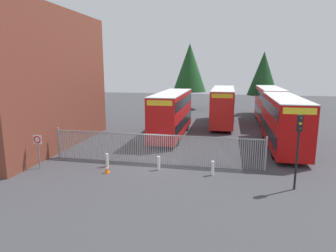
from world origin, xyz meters
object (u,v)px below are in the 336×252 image
(double_decker_bus_behind_fence_right, at_px, (269,104))
(double_decker_bus_far_back, at_px, (223,105))
(double_decker_bus_behind_fence_left, at_px, (172,112))
(bollard_near_left, at_px, (107,160))
(traffic_cone_by_gate, at_px, (107,169))
(bollard_near_right, at_px, (213,168))
(traffic_light_kerbside, at_px, (299,139))
(bollard_center_front, at_px, (159,163))
(double_decker_bus_near_gate, at_px, (284,120))
(speed_limit_sign_post, at_px, (38,143))

(double_decker_bus_behind_fence_right, xyz_separation_m, double_decker_bus_far_back, (-5.58, -2.13, 0.00))
(double_decker_bus_behind_fence_left, relative_size, bollard_near_left, 11.38)
(double_decker_bus_behind_fence_right, height_order, traffic_cone_by_gate, double_decker_bus_behind_fence_right)
(bollard_near_right, height_order, traffic_light_kerbside, traffic_light_kerbside)
(double_decker_bus_behind_fence_left, distance_m, traffic_cone_by_gate, 11.71)
(double_decker_bus_behind_fence_right, xyz_separation_m, traffic_light_kerbside, (-1.07, -20.99, 0.56))
(bollard_near_left, bearing_deg, double_decker_bus_behind_fence_left, 75.32)
(bollard_center_front, relative_size, traffic_cone_by_gate, 1.61)
(double_decker_bus_near_gate, relative_size, traffic_light_kerbside, 2.51)
(double_decker_bus_far_back, distance_m, traffic_cone_by_gate, 19.88)
(double_decker_bus_far_back, relative_size, traffic_cone_by_gate, 18.32)
(double_decker_bus_behind_fence_left, bearing_deg, bollard_center_front, -84.27)
(double_decker_bus_near_gate, height_order, bollard_near_left, double_decker_bus_near_gate)
(double_decker_bus_behind_fence_right, relative_size, bollard_near_right, 11.38)
(bollard_near_left, distance_m, traffic_cone_by_gate, 1.25)
(speed_limit_sign_post, bearing_deg, bollard_near_right, 5.16)
(double_decker_bus_behind_fence_right, relative_size, traffic_cone_by_gate, 18.32)
(double_decker_bus_behind_fence_left, xyz_separation_m, traffic_light_kerbside, (9.35, -11.70, 0.56))
(double_decker_bus_near_gate, xyz_separation_m, speed_limit_sign_post, (-17.22, -8.88, -0.65))
(double_decker_bus_behind_fence_left, relative_size, speed_limit_sign_post, 4.50)
(double_decker_bus_behind_fence_right, distance_m, speed_limit_sign_post, 27.12)
(double_decker_bus_behind_fence_right, relative_size, speed_limit_sign_post, 4.50)
(double_decker_bus_behind_fence_left, bearing_deg, double_decker_bus_behind_fence_right, 41.72)
(bollard_center_front, relative_size, bollard_near_right, 1.00)
(traffic_cone_by_gate, relative_size, speed_limit_sign_post, 0.25)
(double_decker_bus_behind_fence_left, height_order, bollard_center_front, double_decker_bus_behind_fence_left)
(bollard_near_left, xyz_separation_m, bollard_center_front, (3.67, 0.10, 0.00))
(double_decker_bus_near_gate, distance_m, bollard_near_left, 15.03)
(double_decker_bus_near_gate, bearing_deg, speed_limit_sign_post, -152.71)
(double_decker_bus_behind_fence_left, xyz_separation_m, bollard_near_left, (-2.66, -10.16, -1.95))
(bollard_near_left, height_order, speed_limit_sign_post, speed_limit_sign_post)
(bollard_center_front, height_order, speed_limit_sign_post, speed_limit_sign_post)
(speed_limit_sign_post, distance_m, traffic_light_kerbside, 16.48)
(double_decker_bus_near_gate, height_order, double_decker_bus_behind_fence_left, same)
(bollard_near_left, distance_m, bollard_near_right, 7.32)
(bollard_near_left, bearing_deg, bollard_near_right, -1.50)
(traffic_cone_by_gate, relative_size, traffic_light_kerbside, 0.14)
(double_decker_bus_near_gate, bearing_deg, double_decker_bus_far_back, 118.63)
(double_decker_bus_behind_fence_left, bearing_deg, double_decker_bus_near_gate, -14.00)
(double_decker_bus_behind_fence_right, xyz_separation_m, bollard_near_left, (-13.09, -19.45, -1.95))
(double_decker_bus_near_gate, height_order, double_decker_bus_behind_fence_right, same)
(traffic_light_kerbside, bearing_deg, bollard_near_left, 172.68)
(double_decker_bus_far_back, height_order, traffic_cone_by_gate, double_decker_bus_far_back)
(bollard_near_left, bearing_deg, double_decker_bus_near_gate, 30.81)
(bollard_near_right, xyz_separation_m, traffic_light_kerbside, (4.70, -1.35, 2.51))
(bollard_near_left, xyz_separation_m, bollard_near_right, (7.31, -0.19, 0.00))
(double_decker_bus_near_gate, height_order, speed_limit_sign_post, double_decker_bus_near_gate)
(bollard_center_front, xyz_separation_m, speed_limit_sign_post, (-8.09, -1.36, 1.30))
(double_decker_bus_behind_fence_right, relative_size, bollard_center_front, 11.38)
(double_decker_bus_far_back, relative_size, speed_limit_sign_post, 4.50)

